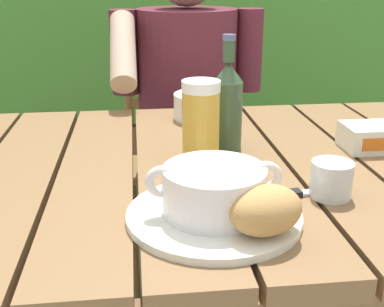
{
  "coord_description": "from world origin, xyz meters",
  "views": [
    {
      "loc": [
        -0.07,
        -0.89,
        1.1
      ],
      "look_at": [
        0.02,
        -0.14,
        0.81
      ],
      "focal_mm": 46.07,
      "sensor_mm": 36.0,
      "label": 1
    }
  ],
  "objects_px": {
    "serving_plate": "(214,215)",
    "beer_glass": "(200,122)",
    "person_eating": "(188,100)",
    "diner_bowl": "(203,106)",
    "beer_bottle": "(228,104)",
    "soup_bowl": "(214,189)",
    "water_glass_small": "(331,179)",
    "table_knife": "(299,193)",
    "chair_near_diner": "(183,149)",
    "bread_roll": "(266,210)",
    "butter_tub": "(372,137)"
  },
  "relations": [
    {
      "from": "chair_near_diner",
      "to": "soup_bowl",
      "type": "distance_m",
      "value": 1.14
    },
    {
      "from": "soup_bowl",
      "to": "beer_bottle",
      "type": "bearing_deg",
      "value": 76.12
    },
    {
      "from": "serving_plate",
      "to": "beer_bottle",
      "type": "bearing_deg",
      "value": 76.12
    },
    {
      "from": "serving_plate",
      "to": "water_glass_small",
      "type": "relative_size",
      "value": 3.83
    },
    {
      "from": "table_knife",
      "to": "diner_bowl",
      "type": "height_order",
      "value": "diner_bowl"
    },
    {
      "from": "table_knife",
      "to": "diner_bowl",
      "type": "relative_size",
      "value": 1.01
    },
    {
      "from": "bread_roll",
      "to": "butter_tub",
      "type": "bearing_deg",
      "value": 46.9
    },
    {
      "from": "beer_bottle",
      "to": "butter_tub",
      "type": "bearing_deg",
      "value": -7.03
    },
    {
      "from": "serving_plate",
      "to": "soup_bowl",
      "type": "height_order",
      "value": "soup_bowl"
    },
    {
      "from": "serving_plate",
      "to": "soup_bowl",
      "type": "xyz_separation_m",
      "value": [
        -0.0,
        0.0,
        0.04
      ]
    },
    {
      "from": "serving_plate",
      "to": "water_glass_small",
      "type": "height_order",
      "value": "water_glass_small"
    },
    {
      "from": "person_eating",
      "to": "diner_bowl",
      "type": "xyz_separation_m",
      "value": [
        0.0,
        -0.34,
        0.07
      ]
    },
    {
      "from": "soup_bowl",
      "to": "beer_bottle",
      "type": "xyz_separation_m",
      "value": [
        0.08,
        0.31,
        0.05
      ]
    },
    {
      "from": "table_knife",
      "to": "beer_bottle",
      "type": "bearing_deg",
      "value": 107.78
    },
    {
      "from": "beer_glass",
      "to": "butter_tub",
      "type": "relative_size",
      "value": 1.33
    },
    {
      "from": "person_eating",
      "to": "beer_glass",
      "type": "relative_size",
      "value": 7.35
    },
    {
      "from": "person_eating",
      "to": "diner_bowl",
      "type": "relative_size",
      "value": 8.0
    },
    {
      "from": "water_glass_small",
      "to": "diner_bowl",
      "type": "xyz_separation_m",
      "value": [
        -0.15,
        0.49,
        0.0
      ]
    },
    {
      "from": "chair_near_diner",
      "to": "diner_bowl",
      "type": "height_order",
      "value": "chair_near_diner"
    },
    {
      "from": "beer_bottle",
      "to": "diner_bowl",
      "type": "relative_size",
      "value": 1.59
    },
    {
      "from": "person_eating",
      "to": "butter_tub",
      "type": "height_order",
      "value": "person_eating"
    },
    {
      "from": "serving_plate",
      "to": "water_glass_small",
      "type": "xyz_separation_m",
      "value": [
        0.21,
        0.06,
        0.02
      ]
    },
    {
      "from": "diner_bowl",
      "to": "bread_roll",
      "type": "bearing_deg",
      "value": -89.9
    },
    {
      "from": "chair_near_diner",
      "to": "beer_glass",
      "type": "height_order",
      "value": "chair_near_diner"
    },
    {
      "from": "butter_tub",
      "to": "beer_bottle",
      "type": "bearing_deg",
      "value": 172.97
    },
    {
      "from": "person_eating",
      "to": "table_knife",
      "type": "height_order",
      "value": "person_eating"
    },
    {
      "from": "beer_glass",
      "to": "table_knife",
      "type": "relative_size",
      "value": 1.08
    },
    {
      "from": "beer_glass",
      "to": "serving_plate",
      "type": "bearing_deg",
      "value": -92.68
    },
    {
      "from": "beer_bottle",
      "to": "serving_plate",
      "type": "bearing_deg",
      "value": -103.88
    },
    {
      "from": "beer_glass",
      "to": "water_glass_small",
      "type": "distance_m",
      "value": 0.27
    },
    {
      "from": "soup_bowl",
      "to": "beer_bottle",
      "type": "distance_m",
      "value": 0.32
    },
    {
      "from": "person_eating",
      "to": "beer_bottle",
      "type": "height_order",
      "value": "person_eating"
    },
    {
      "from": "person_eating",
      "to": "table_knife",
      "type": "distance_m",
      "value": 0.83
    },
    {
      "from": "beer_glass",
      "to": "table_knife",
      "type": "xyz_separation_m",
      "value": [
        0.14,
        -0.17,
        -0.08
      ]
    },
    {
      "from": "bread_roll",
      "to": "beer_glass",
      "type": "bearing_deg",
      "value": 98.97
    },
    {
      "from": "person_eating",
      "to": "butter_tub",
      "type": "distance_m",
      "value": 0.7
    },
    {
      "from": "chair_near_diner",
      "to": "bread_roll",
      "type": "relative_size",
      "value": 7.07
    },
    {
      "from": "soup_bowl",
      "to": "beer_glass",
      "type": "bearing_deg",
      "value": 87.32
    },
    {
      "from": "beer_bottle",
      "to": "table_knife",
      "type": "height_order",
      "value": "beer_bottle"
    },
    {
      "from": "soup_bowl",
      "to": "diner_bowl",
      "type": "distance_m",
      "value": 0.55
    },
    {
      "from": "person_eating",
      "to": "serving_plate",
      "type": "relative_size",
      "value": 4.51
    },
    {
      "from": "chair_near_diner",
      "to": "table_knife",
      "type": "distance_m",
      "value": 1.06
    },
    {
      "from": "water_glass_small",
      "to": "table_knife",
      "type": "xyz_separation_m",
      "value": [
        -0.05,
        0.01,
        -0.03
      ]
    },
    {
      "from": "beer_glass",
      "to": "beer_bottle",
      "type": "bearing_deg",
      "value": 47.05
    },
    {
      "from": "chair_near_diner",
      "to": "person_eating",
      "type": "xyz_separation_m",
      "value": [
        -0.0,
        -0.2,
        0.24
      ]
    },
    {
      "from": "chair_near_diner",
      "to": "water_glass_small",
      "type": "relative_size",
      "value": 13.3
    },
    {
      "from": "soup_bowl",
      "to": "water_glass_small",
      "type": "height_order",
      "value": "soup_bowl"
    },
    {
      "from": "serving_plate",
      "to": "beer_glass",
      "type": "xyz_separation_m",
      "value": [
        0.01,
        0.24,
        0.08
      ]
    },
    {
      "from": "person_eating",
      "to": "water_glass_small",
      "type": "distance_m",
      "value": 0.85
    },
    {
      "from": "chair_near_diner",
      "to": "bread_roll",
      "type": "bearing_deg",
      "value": -89.95
    }
  ]
}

